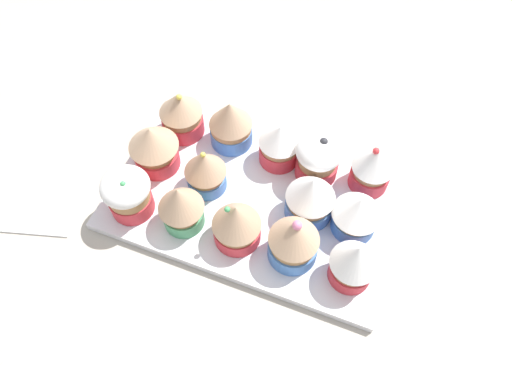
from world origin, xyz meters
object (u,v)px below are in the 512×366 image
cupcake_6 (310,199)px  cupcake_7 (205,169)px  cupcake_8 (155,144)px  cupcake_4 (181,113)px  cupcake_0 (373,167)px  baking_tray (256,197)px  cupcake_3 (231,123)px  cupcake_5 (357,213)px  cupcake_10 (294,240)px  cupcake_9 (354,262)px  napkin (48,184)px  cupcake_12 (181,205)px  cupcake_1 (318,158)px  cupcake_2 (280,143)px  cupcake_13 (128,193)px  cupcake_11 (233,222)px

cupcake_6 → cupcake_7: bearing=1.8°
cupcake_6 → cupcake_8: same height
cupcake_4 → cupcake_0: bearing=-178.8°
baking_tray → cupcake_3: 10.90cm
cupcake_5 → cupcake_10: size_ratio=0.84×
cupcake_9 → cupcake_6: bearing=-40.5°
napkin → cupcake_10: bearing=-177.2°
cupcake_12 → baking_tray: bearing=-136.0°
cupcake_1 → cupcake_10: bearing=93.7°
cupcake_8 → cupcake_10: 22.83cm
napkin → cupcake_4: bearing=-133.3°
cupcake_1 → cupcake_2: (5.58, -0.51, -0.06)cm
cupcake_4 → cupcake_5: bearing=166.3°
cupcake_2 → napkin: (28.55, 14.89, -4.40)cm
cupcake_9 → cupcake_2: bearing=-44.2°
cupcake_7 → cupcake_13: cupcake_7 is taller
cupcake_2 → cupcake_6: cupcake_6 is taller
cupcake_5 → cupcake_7: size_ratio=0.90×
cupcake_7 → napkin: (20.99, 7.29, -4.56)cm
cupcake_2 → cupcake_1: bearing=174.8°
cupcake_0 → cupcake_6: cupcake_0 is taller
cupcake_6 → cupcake_13: size_ratio=1.07×
napkin → cupcake_6: bearing=-167.5°
cupcake_0 → cupcake_1: 7.16cm
baking_tray → cupcake_6: 8.53cm
baking_tray → cupcake_1: (-6.39, -6.29, 4.16)cm
cupcake_4 → cupcake_7: (-7.06, 7.47, -0.14)cm
cupcake_4 → cupcake_7: bearing=133.4°
cupcake_6 → cupcake_10: 6.00cm
cupcake_7 → cupcake_12: (0.47, 6.19, 0.35)cm
cupcake_10 → napkin: 35.31cm
cupcake_6 → cupcake_11: 9.92cm
cupcake_4 → baking_tray: bearing=154.2°
cupcake_2 → cupcake_12: size_ratio=0.91×
cupcake_1 → cupcake_0: bearing=-172.2°
cupcake_3 → cupcake_4: size_ratio=0.99×
cupcake_6 → baking_tray: bearing=-2.8°
cupcake_3 → napkin: cupcake_3 is taller
cupcake_2 → cupcake_3: (7.40, -0.64, 0.38)cm
cupcake_11 → cupcake_3: bearing=-66.3°
cupcake_2 → cupcake_10: (-6.41, 13.16, 0.26)cm
cupcake_7 → cupcake_12: size_ratio=0.97×
baking_tray → cupcake_6: (-7.28, 0.36, 4.42)cm
cupcake_7 → cupcake_11: (-6.33, 5.81, 0.03)cm
cupcake_10 → cupcake_11: (7.64, 0.25, -0.07)cm
cupcake_0 → cupcake_5: 7.22cm
baking_tray → napkin: size_ratio=2.47×
cupcake_0 → cupcake_5: size_ratio=1.18×
cupcake_8 → cupcake_10: size_ratio=0.96×
baking_tray → cupcake_4: cupcake_4 is taller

